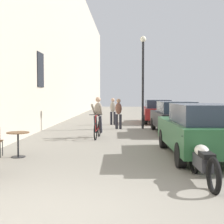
# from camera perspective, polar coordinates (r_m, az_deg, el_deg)

# --- Properties ---
(ground_plane) EXTENTS (88.00, 88.00, 0.00)m
(ground_plane) POSITION_cam_1_polar(r_m,az_deg,el_deg) (4.79, -9.76, -18.63)
(ground_plane) COLOR gray
(building_facade_left) EXTENTS (0.54, 68.00, 11.88)m
(building_facade_left) POSITION_cam_1_polar(r_m,az_deg,el_deg) (19.32, -11.33, 15.50)
(building_facade_left) COLOR #B7AD99
(building_facade_left) RESTS_ON ground_plane
(cafe_table_mid) EXTENTS (0.64, 0.64, 0.72)m
(cafe_table_mid) POSITION_cam_1_polar(r_m,az_deg,el_deg) (9.19, -17.12, -4.85)
(cafe_table_mid) COLOR black
(cafe_table_mid) RESTS_ON ground_plane
(cyclist_on_bicycle) EXTENTS (0.52, 1.76, 1.74)m
(cyclist_on_bicycle) POSITION_cam_1_polar(r_m,az_deg,el_deg) (12.80, -2.66, -1.20)
(cyclist_on_bicycle) COLOR black
(cyclist_on_bicycle) RESTS_ON ground_plane
(pedestrian_near) EXTENTS (0.35, 0.25, 1.60)m
(pedestrian_near) POSITION_cam_1_polar(r_m,az_deg,el_deg) (16.12, 1.23, 0.01)
(pedestrian_near) COLOR #26262D
(pedestrian_near) RESTS_ON ground_plane
(pedestrian_mid) EXTENTS (0.38, 0.30, 1.61)m
(pedestrian_mid) POSITION_cam_1_polar(r_m,az_deg,el_deg) (18.45, 0.17, 0.41)
(pedestrian_mid) COLOR #26262D
(pedestrian_mid) RESTS_ON ground_plane
(street_lamp) EXTENTS (0.32, 0.32, 4.90)m
(street_lamp) POSITION_cam_1_polar(r_m,az_deg,el_deg) (16.41, 5.80, 7.76)
(street_lamp) COLOR black
(street_lamp) RESTS_ON ground_plane
(parked_car_nearest) EXTENTS (1.90, 4.36, 1.54)m
(parked_car_nearest) POSITION_cam_1_polar(r_m,az_deg,el_deg) (9.11, 16.06, -3.16)
(parked_car_nearest) COLOR #23512D
(parked_car_nearest) RESTS_ON ground_plane
(parked_car_second) EXTENTS (1.87, 4.24, 1.49)m
(parked_car_second) POSITION_cam_1_polar(r_m,az_deg,el_deg) (14.66, 11.51, -0.86)
(parked_car_second) COLOR black
(parked_car_second) RESTS_ON ground_plane
(parked_car_third) EXTENTS (1.82, 4.21, 1.49)m
(parked_car_third) POSITION_cam_1_polar(r_m,az_deg,el_deg) (19.99, 8.37, 0.21)
(parked_car_third) COLOR maroon
(parked_car_third) RESTS_ON ground_plane
(parked_motorcycle) EXTENTS (0.62, 2.15, 0.92)m
(parked_motorcycle) POSITION_cam_1_polar(r_m,az_deg,el_deg) (6.63, 16.60, -8.92)
(parked_motorcycle) COLOR black
(parked_motorcycle) RESTS_ON ground_plane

